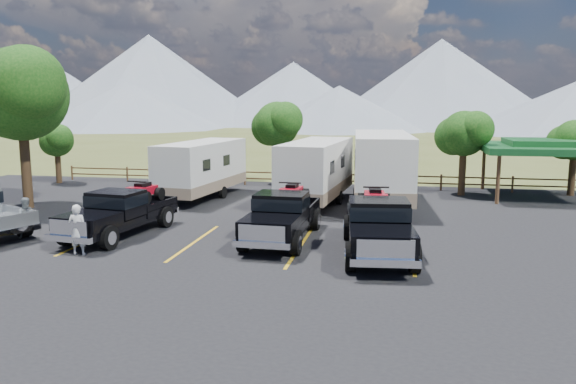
% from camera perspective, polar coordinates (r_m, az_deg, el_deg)
% --- Properties ---
extents(ground, '(320.00, 320.00, 0.00)m').
position_cam_1_polar(ground, '(17.14, -7.82, -8.78)').
color(ground, '#4B5323').
rests_on(ground, ground).
extents(asphalt_lot, '(44.00, 34.00, 0.04)m').
position_cam_1_polar(asphalt_lot, '(19.88, -5.04, -6.14)').
color(asphalt_lot, black).
rests_on(asphalt_lot, ground).
extents(stall_lines, '(12.12, 5.50, 0.01)m').
position_cam_1_polar(stall_lines, '(20.80, -4.29, -5.36)').
color(stall_lines, gold).
rests_on(stall_lines, asphalt_lot).
extents(tree_big_nw, '(5.54, 5.18, 7.84)m').
position_cam_1_polar(tree_big_nw, '(30.28, -25.58, 8.95)').
color(tree_big_nw, black).
rests_on(tree_big_nw, ground).
extents(tree_ne_a, '(3.11, 2.92, 4.76)m').
position_cam_1_polar(tree_ne_a, '(32.68, 17.41, 5.67)').
color(tree_ne_a, black).
rests_on(tree_ne_a, ground).
extents(tree_ne_b, '(2.77, 2.59, 4.27)m').
position_cam_1_polar(tree_ne_b, '(34.86, 27.08, 4.70)').
color(tree_ne_b, black).
rests_on(tree_ne_b, ground).
extents(tree_north, '(3.46, 3.24, 5.25)m').
position_cam_1_polar(tree_north, '(35.24, -1.14, 6.89)').
color(tree_north, black).
rests_on(tree_north, ground).
extents(tree_nw_small, '(2.59, 2.43, 3.85)m').
position_cam_1_polar(tree_nw_small, '(38.90, -22.47, 4.86)').
color(tree_nw_small, black).
rests_on(tree_nw_small, ground).
extents(rail_fence, '(36.12, 0.12, 1.00)m').
position_cam_1_polar(rail_fence, '(34.40, 5.28, 1.39)').
color(rail_fence, brown).
rests_on(rail_fence, ground).
extents(pavilion, '(6.20, 6.20, 3.22)m').
position_cam_1_polar(pavilion, '(33.40, 24.24, 4.15)').
color(pavilion, brown).
rests_on(pavilion, ground).
extents(mountain_range, '(209.00, 71.00, 20.00)m').
position_cam_1_polar(mountain_range, '(122.11, 4.91, 10.42)').
color(mountain_range, gray).
rests_on(mountain_range, ground).
extents(rig_left, '(2.74, 6.19, 2.00)m').
position_cam_1_polar(rig_left, '(22.99, -16.65, -1.87)').
color(rig_left, black).
rests_on(rig_left, asphalt_lot).
extents(rig_center, '(2.30, 6.18, 2.04)m').
position_cam_1_polar(rig_center, '(21.35, -0.53, -2.25)').
color(rig_center, black).
rests_on(rig_center, asphalt_lot).
extents(rig_right, '(2.80, 6.64, 2.16)m').
position_cam_1_polar(rig_right, '(19.66, 9.11, -3.21)').
color(rig_right, black).
rests_on(rig_right, asphalt_lot).
extents(trailer_left, '(3.09, 8.87, 3.07)m').
position_cam_1_polar(trailer_left, '(30.69, -8.74, 2.33)').
color(trailer_left, silver).
rests_on(trailer_left, asphalt_lot).
extents(trailer_center, '(3.11, 9.34, 3.23)m').
position_cam_1_polar(trailer_center, '(28.57, 2.92, 2.10)').
color(trailer_center, silver).
rests_on(trailer_center, asphalt_lot).
extents(trailer_right, '(3.30, 10.45, 3.62)m').
position_cam_1_polar(trailer_right, '(28.71, 9.49, 2.42)').
color(trailer_right, silver).
rests_on(trailer_right, asphalt_lot).
extents(person_a, '(0.68, 0.49, 1.76)m').
position_cam_1_polar(person_a, '(20.55, -20.58, -3.60)').
color(person_a, silver).
rests_on(person_a, asphalt_lot).
extents(person_b, '(0.98, 0.95, 1.59)m').
position_cam_1_polar(person_b, '(23.77, -24.93, -2.40)').
color(person_b, slate).
rests_on(person_b, asphalt_lot).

